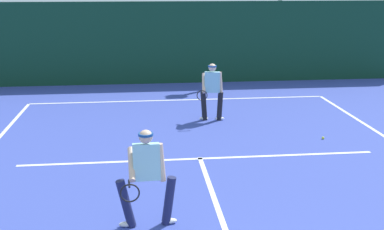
% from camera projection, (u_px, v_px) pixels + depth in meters
% --- Properties ---
extents(court_line_baseline_far, '(9.77, 0.10, 0.01)m').
position_uv_depth(court_line_baseline_far, '(179.00, 100.00, 15.98)').
color(court_line_baseline_far, white).
rests_on(court_line_baseline_far, ground_plane).
extents(court_line_service, '(7.96, 0.10, 0.01)m').
position_uv_depth(court_line_service, '(200.00, 159.00, 10.69)').
color(court_line_service, white).
rests_on(court_line_service, ground_plane).
extents(court_line_centre, '(0.10, 6.40, 0.01)m').
position_uv_depth(court_line_centre, '(224.00, 227.00, 7.70)').
color(court_line_centre, white).
rests_on(court_line_centre, ground_plane).
extents(player_near, '(0.97, 0.90, 1.63)m').
position_uv_depth(player_near, '(146.00, 174.00, 7.52)').
color(player_near, '#1E234C').
rests_on(player_near, ground_plane).
extents(player_far, '(0.86, 0.86, 1.63)m').
position_uv_depth(player_far, '(212.00, 89.00, 13.43)').
color(player_far, black).
rests_on(player_far, ground_plane).
extents(tennis_ball, '(0.07, 0.07, 0.07)m').
position_uv_depth(tennis_ball, '(323.00, 138.00, 12.00)').
color(tennis_ball, '#D1E033').
rests_on(tennis_ball, ground_plane).
extents(back_fence_windscreen, '(19.19, 0.12, 3.11)m').
position_uv_depth(back_fence_windscreen, '(173.00, 43.00, 18.29)').
color(back_fence_windscreen, '#123A25').
rests_on(back_fence_windscreen, ground_plane).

